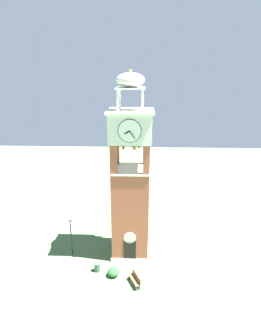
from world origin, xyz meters
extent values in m
plane|color=#517547|center=(0.00, 0.00, 0.00)|extent=(80.00, 80.00, 0.00)
cube|color=#9E4C38|center=(0.00, 0.00, 4.21)|extent=(3.28, 3.28, 8.42)
cube|color=silver|center=(0.00, 0.00, 0.17)|extent=(3.48, 3.48, 0.35)
cube|color=black|center=(0.00, -1.65, 1.15)|extent=(1.10, 0.04, 2.20)
cylinder|color=silver|center=(0.00, -1.65, 2.55)|extent=(1.10, 0.04, 1.10)
cube|color=#9E4C38|center=(-1.36, -1.36, 9.71)|extent=(0.56, 0.56, 2.59)
cube|color=#9E4C38|center=(1.36, -1.36, 9.71)|extent=(0.56, 0.56, 2.59)
cube|color=#9E4C38|center=(-1.36, 1.36, 9.71)|extent=(0.56, 0.56, 2.59)
cube|color=#9E4C38|center=(1.36, 1.36, 9.71)|extent=(0.56, 0.56, 2.59)
cube|color=silver|center=(0.00, 0.00, 8.48)|extent=(3.44, 3.44, 0.12)
cone|color=brown|center=(0.74, -0.01, 10.51)|extent=(0.53, 0.53, 0.53)
cone|color=brown|center=(0.33, 0.66, 10.51)|extent=(0.44, 0.44, 0.52)
cone|color=brown|center=(-0.64, 0.37, 10.51)|extent=(0.60, 0.60, 0.48)
cone|color=brown|center=(-0.59, -0.44, 10.51)|extent=(0.57, 0.57, 0.51)
cone|color=brown|center=(0.36, -0.64, 10.51)|extent=(0.55, 0.55, 0.50)
cube|color=silver|center=(0.00, 0.00, 12.22)|extent=(3.52, 3.52, 2.41)
cylinder|color=white|center=(0.00, -1.78, 12.22)|extent=(1.84, 0.05, 1.84)
torus|color=black|center=(0.00, -1.78, 12.22)|extent=(1.86, 0.06, 1.86)
cube|color=black|center=(-0.20, -1.84, 12.10)|extent=(0.44, 0.03, 0.32)
cube|color=black|center=(0.21, -1.84, 11.92)|extent=(0.47, 0.03, 0.63)
cylinder|color=white|center=(0.00, 1.78, 12.22)|extent=(1.84, 0.05, 1.84)
torus|color=black|center=(0.00, 1.78, 12.22)|extent=(1.86, 0.06, 1.86)
cube|color=black|center=(-0.20, 1.84, 12.10)|extent=(0.44, 0.03, 0.32)
cube|color=black|center=(0.21, 1.84, 11.92)|extent=(0.47, 0.03, 0.63)
cylinder|color=white|center=(-1.78, 0.00, 12.22)|extent=(0.05, 1.84, 1.84)
torus|color=black|center=(-1.78, 0.00, 12.22)|extent=(0.06, 1.86, 1.86)
cube|color=black|center=(-1.84, -0.20, 12.10)|extent=(0.03, 0.44, 0.32)
cube|color=black|center=(-1.84, 0.21, 11.92)|extent=(0.03, 0.47, 0.63)
cylinder|color=white|center=(1.78, 0.00, 12.22)|extent=(0.05, 1.84, 1.84)
torus|color=black|center=(1.78, 0.00, 12.22)|extent=(0.06, 1.86, 1.86)
cube|color=black|center=(1.84, -0.20, 12.10)|extent=(0.03, 0.44, 0.32)
cube|color=black|center=(1.84, 0.21, 11.92)|extent=(0.03, 0.47, 0.63)
cube|color=silver|center=(0.00, 0.00, 13.51)|extent=(3.88, 3.88, 0.16)
cylinder|color=silver|center=(-0.97, -0.97, 14.43)|extent=(0.22, 0.22, 1.68)
cylinder|color=silver|center=(0.97, -0.97, 14.43)|extent=(0.22, 0.22, 1.68)
cylinder|color=silver|center=(-0.97, 0.97, 14.43)|extent=(0.22, 0.22, 1.68)
cylinder|color=silver|center=(0.97, 0.97, 14.43)|extent=(0.22, 0.22, 1.68)
cube|color=silver|center=(0.00, 0.00, 15.33)|extent=(2.37, 2.37, 0.12)
ellipsoid|color=silver|center=(0.00, 0.00, 15.96)|extent=(2.29, 2.29, 1.15)
sphere|color=#B79338|center=(0.00, 0.00, 16.65)|extent=(0.24, 0.24, 0.24)
cube|color=brown|center=(0.50, -4.52, 0.45)|extent=(1.08, 1.63, 0.06)
cube|color=brown|center=(0.67, -4.44, 0.73)|extent=(0.73, 1.47, 0.44)
cube|color=#2D2D33|center=(0.81, -5.17, 0.21)|extent=(0.39, 0.24, 0.42)
cube|color=#2D2D33|center=(0.19, -3.87, 0.21)|extent=(0.39, 0.24, 0.42)
cylinder|color=black|center=(-5.54, -0.66, 1.66)|extent=(0.12, 0.12, 3.32)
sphere|color=silver|center=(-5.54, -0.66, 3.50)|extent=(0.36, 0.36, 0.36)
cylinder|color=#38513D|center=(-2.79, -3.01, 0.40)|extent=(0.52, 0.52, 0.80)
ellipsoid|color=#234C28|center=(-1.33, -3.58, 0.37)|extent=(1.00, 1.00, 0.74)
ellipsoid|color=#234C28|center=(0.72, 3.07, 0.46)|extent=(0.84, 0.84, 0.91)
ellipsoid|color=#234C28|center=(0.23, 3.72, 0.49)|extent=(0.81, 0.81, 0.98)
camera|label=1|loc=(0.96, -23.77, 16.67)|focal=30.67mm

